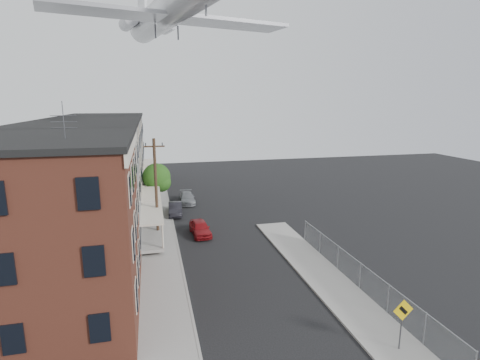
# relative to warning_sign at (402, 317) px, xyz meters

# --- Properties ---
(ground) EXTENTS (120.00, 120.00, 0.00)m
(ground) POSITION_rel_warning_sign_xyz_m (-5.60, 1.03, -1.88)
(ground) COLOR black
(ground) RESTS_ON ground
(sidewalk_left) EXTENTS (3.00, 62.00, 0.12)m
(sidewalk_left) POSITION_rel_warning_sign_xyz_m (-11.10, 25.03, -1.82)
(sidewalk_left) COLOR gray
(sidewalk_left) RESTS_ON ground
(sidewalk_right) EXTENTS (3.00, 26.00, 0.12)m
(sidewalk_right) POSITION_rel_warning_sign_xyz_m (-0.10, 7.03, -1.82)
(sidewalk_right) COLOR gray
(sidewalk_right) RESTS_ON ground
(curb_left) EXTENTS (0.15, 62.00, 0.14)m
(curb_left) POSITION_rel_warning_sign_xyz_m (-9.65, 25.03, -1.81)
(curb_left) COLOR gray
(curb_left) RESTS_ON ground
(curb_right) EXTENTS (0.15, 26.00, 0.14)m
(curb_right) POSITION_rel_warning_sign_xyz_m (-1.55, 7.03, -1.81)
(curb_right) COLOR gray
(curb_right) RESTS_ON ground
(corner_building) EXTENTS (10.31, 12.30, 12.15)m
(corner_building) POSITION_rel_warning_sign_xyz_m (-17.60, 8.03, 3.28)
(corner_building) COLOR #3C1A13
(corner_building) RESTS_ON ground
(row_house_a) EXTENTS (11.98, 7.00, 10.30)m
(row_house_a) POSITION_rel_warning_sign_xyz_m (-17.56, 17.53, 3.25)
(row_house_a) COLOR #61615F
(row_house_a) RESTS_ON ground
(row_house_b) EXTENTS (11.98, 7.00, 10.30)m
(row_house_b) POSITION_rel_warning_sign_xyz_m (-17.56, 24.53, 3.25)
(row_house_b) COLOR #72675A
(row_house_b) RESTS_ON ground
(row_house_c) EXTENTS (11.98, 7.00, 10.30)m
(row_house_c) POSITION_rel_warning_sign_xyz_m (-17.56, 31.53, 3.25)
(row_house_c) COLOR #61615F
(row_house_c) RESTS_ON ground
(row_house_d) EXTENTS (11.98, 7.00, 10.30)m
(row_house_d) POSITION_rel_warning_sign_xyz_m (-17.56, 38.53, 3.25)
(row_house_d) COLOR #72675A
(row_house_d) RESTS_ON ground
(row_house_e) EXTENTS (11.98, 7.00, 10.30)m
(row_house_e) POSITION_rel_warning_sign_xyz_m (-17.56, 45.53, 3.25)
(row_house_e) COLOR #61615F
(row_house_e) RESTS_ON ground
(chainlink_fence) EXTENTS (0.06, 18.06, 1.90)m
(chainlink_fence) POSITION_rel_warning_sign_xyz_m (1.40, 6.03, -0.89)
(chainlink_fence) COLOR gray
(chainlink_fence) RESTS_ON ground
(warning_sign) EXTENTS (1.10, 0.11, 2.80)m
(warning_sign) POSITION_rel_warning_sign_xyz_m (0.00, 0.00, 0.00)
(warning_sign) COLOR #515156
(warning_sign) RESTS_ON ground
(utility_pole) EXTENTS (1.80, 0.26, 9.00)m
(utility_pole) POSITION_rel_warning_sign_xyz_m (-11.20, 19.03, 2.79)
(utility_pole) COLOR black
(utility_pole) RESTS_ON ground
(street_tree) EXTENTS (3.22, 3.20, 5.20)m
(street_tree) POSITION_rel_warning_sign_xyz_m (-10.87, 28.95, 1.57)
(street_tree) COLOR black
(street_tree) RESTS_ON ground
(car_near) EXTENTS (1.88, 4.09, 1.36)m
(car_near) POSITION_rel_warning_sign_xyz_m (-7.40, 18.70, -1.20)
(car_near) COLOR maroon
(car_near) RESTS_ON ground
(car_mid) EXTENTS (1.66, 4.14, 1.34)m
(car_mid) POSITION_rel_warning_sign_xyz_m (-9.20, 25.59, -1.21)
(car_mid) COLOR black
(car_mid) RESTS_ON ground
(car_far) EXTENTS (1.87, 4.41, 1.27)m
(car_far) POSITION_rel_warning_sign_xyz_m (-7.48, 30.14, -1.25)
(car_far) COLOR slate
(car_far) RESTS_ON ground
(airplane) EXTENTS (23.40, 26.75, 7.70)m
(airplane) POSITION_rel_warning_sign_xyz_m (-9.28, 25.61, 18.87)
(airplane) COLOR silver
(airplane) RESTS_ON ground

